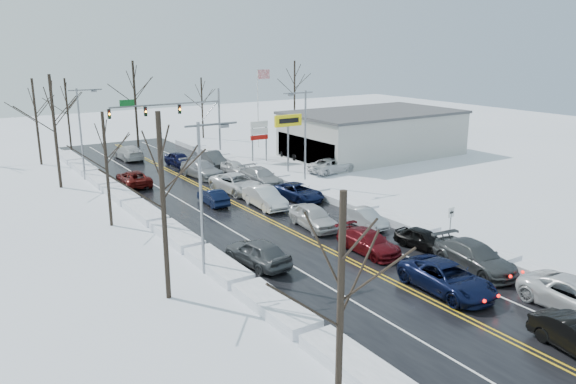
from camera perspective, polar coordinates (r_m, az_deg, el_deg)
ground at (r=41.13m, az=-0.07°, el=-3.84°), size 160.00×160.00×0.00m
road_surface at (r=42.73m, az=-1.53°, el=-3.10°), size 14.00×84.00×0.01m
snow_bank_left at (r=39.52m, az=-10.99°, el=-4.92°), size 1.78×72.00×0.61m
snow_bank_right at (r=46.97m, az=6.39°, el=-1.52°), size 1.78×72.00×0.61m
traffic_signal_mast at (r=65.92m, az=-10.99°, el=7.93°), size 13.28×0.39×8.00m
tires_plus_sign at (r=58.65m, az=0.01°, el=6.88°), size 3.20×0.34×6.00m
used_vehicles_sign at (r=63.96m, az=-2.94°, el=6.02°), size 2.20×0.22×4.65m
speed_limit_sign at (r=40.10m, az=16.22°, el=-2.50°), size 0.55×0.09×2.35m
flagpole at (r=72.81m, az=-2.97°, el=9.19°), size 1.87×1.20×10.00m
dealership_building at (r=68.70m, az=8.59°, el=5.94°), size 20.40×12.40×5.30m
streetlight_ne at (r=52.47m, az=1.59°, el=6.26°), size 3.20×0.25×9.00m
streetlight_sw at (r=32.41m, az=-8.54°, el=0.59°), size 3.20×0.25×9.00m
streetlight_nw at (r=58.64m, az=-20.18°, el=6.28°), size 3.20×0.25×9.00m
tree_left_a at (r=17.69m, az=5.43°, el=-8.36°), size 3.60×3.60×9.00m
tree_left_b at (r=29.05m, az=-12.75°, el=2.11°), size 4.00×4.00×10.00m
tree_left_c at (r=42.66m, az=-18.09°, el=4.35°), size 3.40×3.40×8.50m
tree_left_d at (r=55.87m, az=-22.79°, el=7.74°), size 4.20×4.20×10.50m
tree_left_e at (r=67.77m, az=-24.34°, el=8.06°), size 3.80×3.80×9.50m
tree_far_b at (r=75.52m, az=-21.58°, el=8.66°), size 3.60×3.60×9.00m
tree_far_c at (r=75.51m, az=-15.35°, el=10.23°), size 4.40×4.40×11.00m
tree_far_d at (r=80.66m, az=-8.76°, el=9.61°), size 3.40×3.40×8.50m
tree_far_e at (r=88.77m, az=0.67°, el=11.16°), size 4.20×4.20×10.50m
queued_car_2 at (r=32.53m, az=15.76°, el=-9.70°), size 2.95×5.93×1.62m
queued_car_3 at (r=37.18m, az=8.14°, el=-6.09°), size 2.08×5.04×1.46m
queued_car_4 at (r=41.59m, az=2.61°, el=-3.64°), size 2.54×5.17×1.70m
queued_car_5 at (r=46.59m, az=-2.34°, el=-1.57°), size 2.04×5.22×1.69m
queued_car_6 at (r=51.36m, az=-5.17°, el=-0.05°), size 3.41×6.34×1.69m
queued_car_7 at (r=57.69m, az=-8.74°, el=1.52°), size 3.02×6.01×1.67m
queued_car_8 at (r=63.21m, az=-10.96°, el=2.60°), size 2.23×4.62×1.52m
queued_car_11 at (r=35.91m, az=18.35°, el=-7.51°), size 2.98×5.97×1.67m
queued_car_12 at (r=38.47m, az=13.52°, el=-5.63°), size 2.15×4.20×1.37m
queued_car_13 at (r=42.22m, az=7.79°, el=-3.48°), size 1.42×4.08×1.34m
queued_car_14 at (r=48.78m, az=1.04°, el=-0.80°), size 3.01×5.38×1.42m
queued_car_15 at (r=53.84m, az=-2.75°, el=0.70°), size 2.51×5.72×1.63m
queued_car_16 at (r=58.70m, az=-5.41°, el=1.86°), size 1.79×4.05×1.35m
queued_car_17 at (r=62.98m, az=-7.61°, el=2.70°), size 2.08×4.90×1.57m
oncoming_car_0 at (r=47.81m, az=-7.57°, el=-1.26°), size 1.57×4.08×1.33m
oncoming_car_1 at (r=55.59m, az=-15.37°, el=0.63°), size 2.69×5.40×1.47m
oncoming_car_2 at (r=68.24m, az=-15.85°, el=3.21°), size 2.49×5.72×1.64m
oncoming_car_3 at (r=34.88m, az=-3.09°, el=-7.40°), size 2.59×5.14×1.68m
parked_car_0 at (r=59.21m, az=4.49°, el=1.99°), size 5.60×2.95×1.50m
parked_car_1 at (r=62.65m, az=5.19°, el=2.70°), size 3.03×5.90×1.64m
parked_car_2 at (r=66.27m, az=0.65°, el=3.44°), size 1.84×4.53×1.54m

